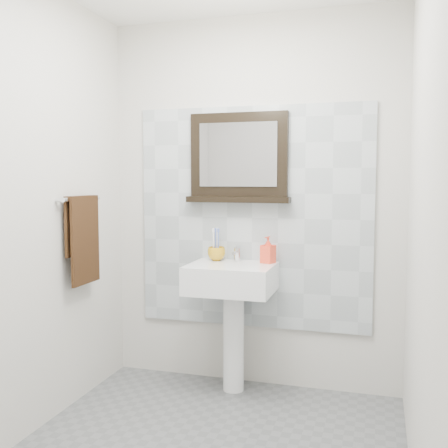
% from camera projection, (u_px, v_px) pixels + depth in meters
% --- Properties ---
extents(back_wall, '(2.00, 0.01, 2.50)m').
position_uv_depth(back_wall, '(253.00, 203.00, 3.56)').
color(back_wall, beige).
rests_on(back_wall, ground).
extents(front_wall, '(2.00, 0.01, 2.50)m').
position_uv_depth(front_wall, '(70.00, 237.00, 1.46)').
color(front_wall, beige).
rests_on(front_wall, ground).
extents(left_wall, '(0.01, 2.20, 2.50)m').
position_uv_depth(left_wall, '(23.00, 209.00, 2.79)').
color(left_wall, beige).
rests_on(left_wall, ground).
extents(right_wall, '(0.01, 2.20, 2.50)m').
position_uv_depth(right_wall, '(422.00, 217.00, 2.22)').
color(right_wall, beige).
rests_on(right_wall, ground).
extents(splashback, '(1.60, 0.02, 1.50)m').
position_uv_depth(splashback, '(252.00, 218.00, 3.56)').
color(splashback, '#A7B0B5').
rests_on(splashback, back_wall).
extents(pedestal_sink, '(0.55, 0.44, 0.96)m').
position_uv_depth(pedestal_sink, '(232.00, 292.00, 3.42)').
color(pedestal_sink, white).
rests_on(pedestal_sink, ground).
extents(toothbrush_cup, '(0.14, 0.14, 0.09)m').
position_uv_depth(toothbrush_cup, '(216.00, 254.00, 3.55)').
color(toothbrush_cup, '#C28D16').
rests_on(toothbrush_cup, pedestal_sink).
extents(toothbrushes, '(0.05, 0.04, 0.21)m').
position_uv_depth(toothbrushes, '(216.00, 242.00, 3.55)').
color(toothbrushes, white).
rests_on(toothbrushes, toothbrush_cup).
extents(soap_dispenser, '(0.10, 0.10, 0.18)m').
position_uv_depth(soap_dispenser, '(268.00, 250.00, 3.44)').
color(soap_dispenser, red).
rests_on(soap_dispenser, pedestal_sink).
extents(framed_mirror, '(0.71, 0.11, 0.60)m').
position_uv_depth(framed_mirror, '(239.00, 160.00, 3.52)').
color(framed_mirror, black).
rests_on(framed_mirror, back_wall).
extents(towel_bar, '(0.07, 0.40, 0.03)m').
position_uv_depth(towel_bar, '(81.00, 199.00, 3.24)').
color(towel_bar, silver).
rests_on(towel_bar, left_wall).
extents(hand_towel, '(0.06, 0.30, 0.55)m').
position_uv_depth(hand_towel, '(83.00, 233.00, 3.26)').
color(hand_towel, black).
rests_on(hand_towel, towel_bar).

